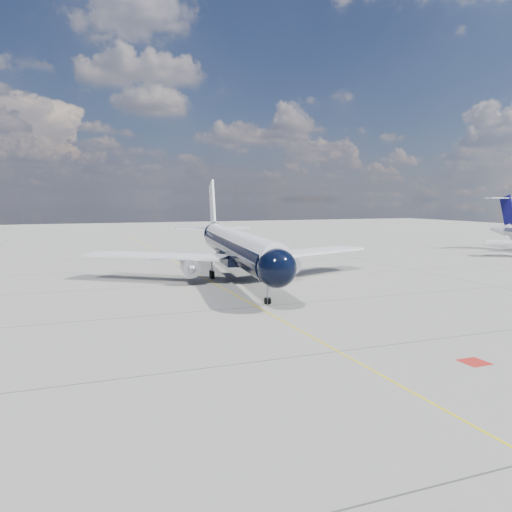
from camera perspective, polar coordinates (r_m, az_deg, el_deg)
name	(u,v)px	position (r m, az deg, el deg)	size (l,w,h in m)	color
ground	(202,276)	(66.18, -6.21, -2.34)	(320.00, 320.00, 0.00)	gray
taxiway_centerline	(212,282)	(61.42, -5.00, -3.01)	(0.16, 160.00, 0.01)	#DBC40B
red_marking	(474,362)	(34.61, 23.67, -11.05)	(1.60, 1.60, 0.01)	maroon
main_airliner	(235,246)	(64.31, -2.40, 1.17)	(37.80, 46.37, 13.42)	black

